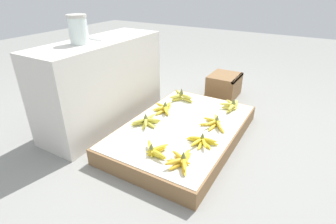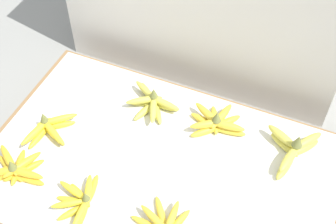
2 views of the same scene
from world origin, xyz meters
TOP-DOWN VIEW (x-y plane):
  - ground_plane at (0.00, 0.00)m, footprint 10.00×10.00m
  - display_platform at (0.00, 0.00)m, footprint 1.22×0.79m
  - back_vendor_table at (-0.08, 0.71)m, footprint 1.14×0.40m
  - wooden_crate at (0.98, 0.02)m, footprint 0.34×0.29m
  - banana_bunch_front_left at (-0.43, -0.21)m, footprint 0.22×0.18m
  - banana_bunch_front_midleft at (-0.18, -0.23)m, footprint 0.14×0.23m
  - banana_bunch_front_midright at (0.11, -0.21)m, footprint 0.24×0.22m
  - banana_bunch_front_right at (0.45, -0.23)m, footprint 0.23×0.15m
  - banana_bunch_middle_left at (-0.43, -0.02)m, footprint 0.16×0.21m
  - banana_bunch_back_midleft at (-0.14, 0.24)m, footprint 0.22×0.20m
  - banana_bunch_back_midright at (0.12, 0.24)m, footprint 0.22×0.19m
  - banana_bunch_back_right at (0.40, 0.23)m, footprint 0.20×0.24m
  - glass_jar at (-0.24, 0.73)m, footprint 0.14×0.14m
  - foam_tray_white at (0.02, 0.74)m, footprint 0.23×0.17m

SIDE VIEW (x-z plane):
  - ground_plane at x=0.00m, z-range 0.00..0.00m
  - display_platform at x=0.00m, z-range 0.00..0.13m
  - wooden_crate at x=0.98m, z-range 0.00..0.23m
  - banana_bunch_front_midleft at x=-0.18m, z-range 0.11..0.19m
  - banana_bunch_front_midright at x=0.11m, z-range 0.11..0.19m
  - banana_bunch_back_midleft at x=-0.14m, z-range 0.11..0.20m
  - banana_bunch_front_left at x=-0.43m, z-range 0.11..0.20m
  - banana_bunch_middle_left at x=-0.43m, z-range 0.11..0.20m
  - banana_bunch_back_midright at x=0.12m, z-range 0.10..0.20m
  - banana_bunch_front_right at x=0.45m, z-range 0.11..0.21m
  - banana_bunch_back_right at x=0.40m, z-range 0.11..0.22m
  - back_vendor_table at x=-0.08m, z-range 0.00..0.70m
  - foam_tray_white at x=0.02m, z-range 0.70..0.72m
  - glass_jar at x=-0.24m, z-range 0.70..0.91m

